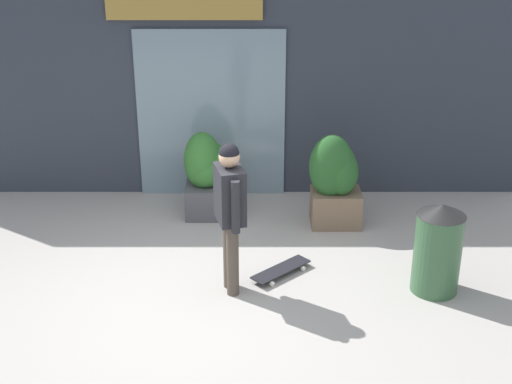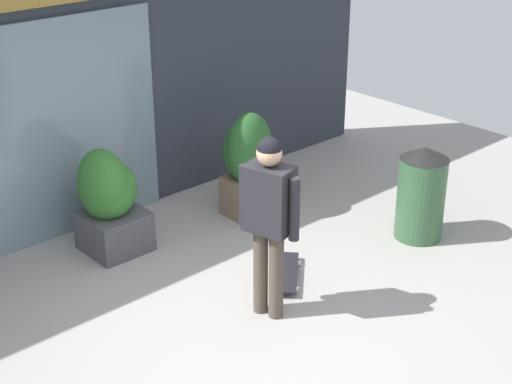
{
  "view_description": "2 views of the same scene",
  "coord_description": "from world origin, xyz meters",
  "px_view_note": "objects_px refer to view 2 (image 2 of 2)",
  "views": [
    {
      "loc": [
        0.65,
        -6.5,
        4.11
      ],
      "look_at": [
        0.65,
        0.64,
        0.95
      ],
      "focal_mm": 50.44,
      "sensor_mm": 36.0,
      "label": 1
    },
    {
      "loc": [
        -3.63,
        -4.06,
        3.87
      ],
      "look_at": [
        0.65,
        0.64,
        0.95
      ],
      "focal_mm": 54.27,
      "sensor_mm": 36.0,
      "label": 2
    }
  ],
  "objects_px": {
    "skateboarder": "(269,210)",
    "planter_box_right": "(109,198)",
    "trash_bin": "(421,193)",
    "skateboard": "(287,272)",
    "planter_box_left": "(251,159)"
  },
  "relations": [
    {
      "from": "skateboarder",
      "to": "skateboard",
      "type": "bearing_deg",
      "value": 15.4
    },
    {
      "from": "skateboard",
      "to": "planter_box_left",
      "type": "bearing_deg",
      "value": 18.81
    },
    {
      "from": "planter_box_right",
      "to": "skateboarder",
      "type": "bearing_deg",
      "value": -79.4
    },
    {
      "from": "skateboarder",
      "to": "trash_bin",
      "type": "height_order",
      "value": "skateboarder"
    },
    {
      "from": "planter_box_right",
      "to": "trash_bin",
      "type": "xyz_separation_m",
      "value": [
        2.55,
        -1.96,
        -0.07
      ]
    },
    {
      "from": "skateboarder",
      "to": "planter_box_right",
      "type": "height_order",
      "value": "skateboarder"
    },
    {
      "from": "trash_bin",
      "to": "skateboarder",
      "type": "bearing_deg",
      "value": -179.98
    },
    {
      "from": "skateboard",
      "to": "planter_box_left",
      "type": "distance_m",
      "value": 1.6
    },
    {
      "from": "skateboard",
      "to": "planter_box_right",
      "type": "height_order",
      "value": "planter_box_right"
    },
    {
      "from": "planter_box_right",
      "to": "trash_bin",
      "type": "distance_m",
      "value": 3.22
    },
    {
      "from": "skateboard",
      "to": "planter_box_left",
      "type": "xyz_separation_m",
      "value": [
        0.71,
        1.3,
        0.59
      ]
    },
    {
      "from": "skateboarder",
      "to": "planter_box_left",
      "type": "relative_size",
      "value": 1.38
    },
    {
      "from": "planter_box_left",
      "to": "trash_bin",
      "type": "relative_size",
      "value": 1.19
    },
    {
      "from": "skateboard",
      "to": "trash_bin",
      "type": "xyz_separation_m",
      "value": [
        1.64,
        -0.32,
        0.45
      ]
    },
    {
      "from": "skateboarder",
      "to": "planter_box_right",
      "type": "bearing_deg",
      "value": 85.58
    }
  ]
}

